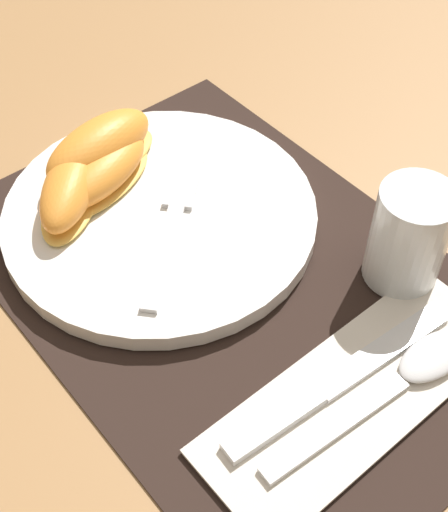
% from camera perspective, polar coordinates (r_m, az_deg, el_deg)
% --- Properties ---
extents(ground_plane, '(3.00, 3.00, 0.00)m').
position_cam_1_polar(ground_plane, '(0.59, 0.78, -2.10)').
color(ground_plane, '#A37547').
extents(placemat, '(0.47, 0.32, 0.00)m').
position_cam_1_polar(placemat, '(0.59, 0.78, -1.97)').
color(placemat, black).
rests_on(placemat, ground_plane).
extents(plate, '(0.28, 0.28, 0.02)m').
position_cam_1_polar(plate, '(0.63, -5.13, 3.30)').
color(plate, white).
rests_on(plate, placemat).
extents(juice_glass, '(0.06, 0.06, 0.09)m').
position_cam_1_polar(juice_glass, '(0.58, 14.48, 1.18)').
color(juice_glass, silver).
rests_on(juice_glass, placemat).
extents(napkin, '(0.09, 0.26, 0.00)m').
position_cam_1_polar(napkin, '(0.54, 10.44, -10.73)').
color(napkin, silver).
rests_on(napkin, placemat).
extents(knife, '(0.03, 0.21, 0.01)m').
position_cam_1_polar(knife, '(0.53, 8.91, -9.94)').
color(knife, silver).
rests_on(knife, napkin).
extents(spoon, '(0.04, 0.20, 0.01)m').
position_cam_1_polar(spoon, '(0.55, 14.60, -9.10)').
color(spoon, silver).
rests_on(spoon, napkin).
extents(fork, '(0.14, 0.15, 0.00)m').
position_cam_1_polar(fork, '(0.62, -3.94, 3.39)').
color(fork, silver).
rests_on(fork, plate).
extents(citrus_wedge_0, '(0.08, 0.13, 0.05)m').
position_cam_1_polar(citrus_wedge_0, '(0.66, -9.93, 8.38)').
color(citrus_wedge_0, '#F7C656').
rests_on(citrus_wedge_0, plate).
extents(citrus_wedge_1, '(0.08, 0.12, 0.03)m').
position_cam_1_polar(citrus_wedge_1, '(0.65, -9.80, 6.56)').
color(citrus_wedge_1, '#F7C656').
rests_on(citrus_wedge_1, plate).
extents(citrus_wedge_2, '(0.12, 0.12, 0.04)m').
position_cam_1_polar(citrus_wedge_2, '(0.64, -12.10, 5.56)').
color(citrus_wedge_2, '#F7C656').
rests_on(citrus_wedge_2, plate).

